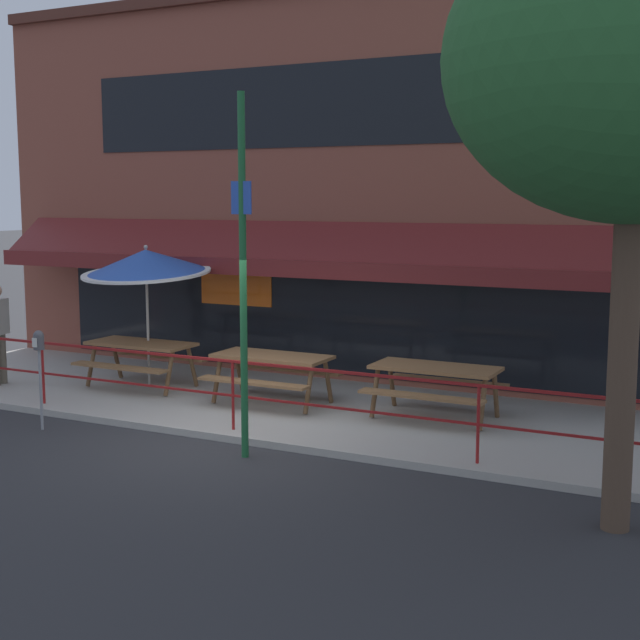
{
  "coord_description": "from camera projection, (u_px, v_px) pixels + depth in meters",
  "views": [
    {
      "loc": [
        6.44,
        -9.77,
        3.27
      ],
      "look_at": [
        0.68,
        1.6,
        1.5
      ],
      "focal_mm": 50.0,
      "sensor_mm": 36.0,
      "label": 1
    }
  ],
  "objects": [
    {
      "name": "ground_plane",
      "position": [
        221.0,
        442.0,
        11.97
      ],
      "size": [
        120.0,
        120.0,
        0.0
      ],
      "primitive_type": "plane",
      "color": "#2D2D30"
    },
    {
      "name": "patio_deck",
      "position": [
        293.0,
        407.0,
        13.73
      ],
      "size": [
        15.0,
        4.0,
        0.1
      ],
      "primitive_type": "cube",
      "color": "#ADA89E",
      "rests_on": "ground"
    },
    {
      "name": "restaurant_building",
      "position": [
        354.0,
        188.0,
        15.23
      ],
      "size": [
        15.0,
        1.6,
        6.89
      ],
      "color": "brown",
      "rests_on": "ground"
    },
    {
      "name": "patio_railing",
      "position": [
        233.0,
        380.0,
        12.12
      ],
      "size": [
        13.84,
        0.04,
        0.97
      ],
      "color": "maroon",
      "rests_on": "patio_deck"
    },
    {
      "name": "picnic_table_left",
      "position": [
        141.0,
        352.0,
        14.85
      ],
      "size": [
        1.8,
        1.42,
        0.76
      ],
      "color": "brown",
      "rests_on": "patio_deck"
    },
    {
      "name": "picnic_table_centre",
      "position": [
        272.0,
        365.0,
        13.67
      ],
      "size": [
        1.8,
        1.42,
        0.76
      ],
      "color": "brown",
      "rests_on": "patio_deck"
    },
    {
      "name": "picnic_table_right",
      "position": [
        435.0,
        377.0,
        12.75
      ],
      "size": [
        1.8,
        1.42,
        0.76
      ],
      "color": "brown",
      "rests_on": "patio_deck"
    },
    {
      "name": "patio_umbrella_left",
      "position": [
        146.0,
        263.0,
        14.82
      ],
      "size": [
        2.14,
        2.14,
        2.38
      ],
      "color": "#B7B2A8",
      "rests_on": "patio_deck"
    },
    {
      "name": "parking_meter_near",
      "position": [
        39.0,
        350.0,
        12.44
      ],
      "size": [
        0.15,
        0.16,
        1.42
      ],
      "color": "gray",
      "rests_on": "ground"
    },
    {
      "name": "street_sign_pole",
      "position": [
        243.0,
        274.0,
        10.96
      ],
      "size": [
        0.28,
        0.09,
        4.52
      ],
      "color": "#1E6033",
      "rests_on": "ground"
    }
  ]
}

